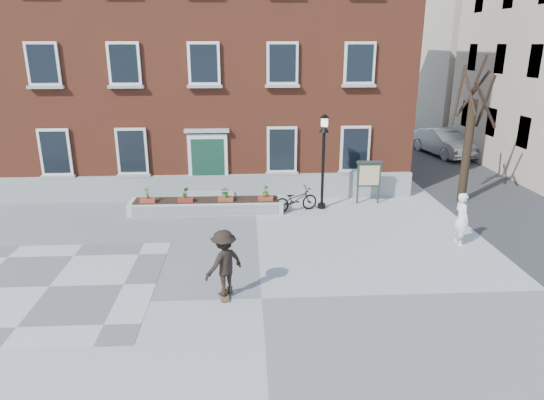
{
  "coord_description": "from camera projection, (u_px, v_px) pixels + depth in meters",
  "views": [
    {
      "loc": [
        -0.37,
        -11.64,
        6.57
      ],
      "look_at": [
        0.5,
        4.0,
        1.5
      ],
      "focal_mm": 32.0,
      "sensor_mm": 36.0,
      "label": 1
    }
  ],
  "objects": [
    {
      "name": "ground",
      "position": [
        262.0,
        298.0,
        13.1
      ],
      "size": [
        100.0,
        100.0,
        0.0
      ],
      "primitive_type": "plane",
      "color": "#98989A",
      "rests_on": "ground"
    },
    {
      "name": "bare_tree",
      "position": [
        469.0,
        138.0,
        20.32
      ],
      "size": [
        1.83,
        1.83,
        6.16
      ],
      "color": "#2F2114",
      "rests_on": "ground"
    },
    {
      "name": "checker_patch",
      "position": [
        49.0,
        287.0,
        13.73
      ],
      "size": [
        6.0,
        6.0,
        0.01
      ],
      "primitive_type": "cube",
      "color": "#5E5E60",
      "rests_on": "ground"
    },
    {
      "name": "side_street",
      "position": [
        533.0,
        36.0,
        30.68
      ],
      "size": [
        15.2,
        36.0,
        14.5
      ],
      "color": "#37383A",
      "rests_on": "ground"
    },
    {
      "name": "notice_board",
      "position": [
        369.0,
        175.0,
        20.53
      ],
      "size": [
        1.1,
        0.16,
        1.87
      ],
      "color": "#193321",
      "rests_on": "ground"
    },
    {
      "name": "bystander",
      "position": [
        461.0,
        219.0,
        16.37
      ],
      "size": [
        0.51,
        0.71,
        1.84
      ],
      "primitive_type": "imported",
      "rotation": [
        0.0,
        0.0,
        1.68
      ],
      "color": "white",
      "rests_on": "ground"
    },
    {
      "name": "parked_car",
      "position": [
        443.0,
        142.0,
        29.65
      ],
      "size": [
        2.7,
        5.12,
        1.6
      ],
      "primitive_type": "imported",
      "rotation": [
        0.0,
        0.0,
        0.22
      ],
      "color": "#BBBEC1",
      "rests_on": "ground"
    },
    {
      "name": "planter_assembly",
      "position": [
        207.0,
        205.0,
        19.72
      ],
      "size": [
        6.2,
        1.12,
        1.15
      ],
      "color": "silver",
      "rests_on": "ground"
    },
    {
      "name": "bicycle",
      "position": [
        296.0,
        200.0,
        19.76
      ],
      "size": [
        2.02,
        1.25,
        1.0
      ],
      "primitive_type": "imported",
      "rotation": [
        0.0,
        0.0,
        1.9
      ],
      "color": "black",
      "rests_on": "ground"
    },
    {
      "name": "skateboarder",
      "position": [
        224.0,
        263.0,
        12.92
      ],
      "size": [
        1.35,
        1.3,
        1.92
      ],
      "color": "brown",
      "rests_on": "ground"
    },
    {
      "name": "lamp_post",
      "position": [
        324.0,
        148.0,
        19.51
      ],
      "size": [
        0.4,
        0.4,
        3.93
      ],
      "color": "black",
      "rests_on": "ground"
    },
    {
      "name": "brick_building",
      "position": [
        211.0,
        49.0,
        24.33
      ],
      "size": [
        18.4,
        10.85,
        12.6
      ],
      "color": "brown",
      "rests_on": "ground"
    }
  ]
}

